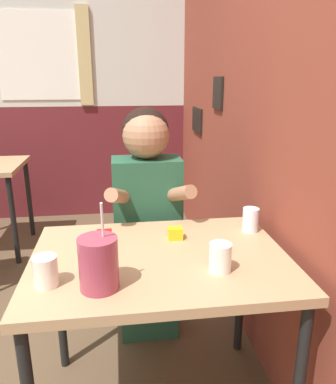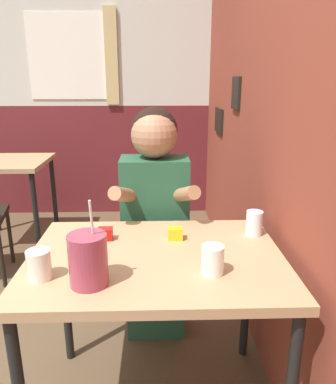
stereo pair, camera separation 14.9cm
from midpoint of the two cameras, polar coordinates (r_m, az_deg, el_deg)
name	(u,v)px [view 2 (the right image)]	position (r m, az deg, el deg)	size (l,w,h in m)	color
brick_wall_right	(246,80)	(2.44, 13.54, 16.25)	(0.08, 4.76, 2.70)	brown
back_wall	(87,78)	(3.82, -11.08, 16.62)	(5.34, 0.09, 2.70)	silver
main_table	(156,272)	(1.47, 1.15, -12.21)	(0.97, 0.70, 0.72)	tan
background_table	(9,173)	(3.30, -21.84, 2.69)	(0.62, 0.62, 0.72)	tan
person_seated	(155,218)	(1.93, 0.23, -3.96)	(0.42, 0.42, 1.23)	#235138
cocktail_pitcher	(88,260)	(1.22, -8.64, -10.25)	(0.13, 0.13, 0.29)	#99384C
glass_near_pitcher	(254,223)	(1.65, 15.55, -4.62)	(0.07, 0.07, 0.10)	silver
glass_center	(212,260)	(1.31, 10.11, -10.22)	(0.08, 0.08, 0.10)	silver
glass_far_side	(39,265)	(1.31, -15.97, -10.70)	(0.08, 0.08, 0.10)	silver
condiment_ketchup	(105,234)	(1.56, -6.86, -6.40)	(0.06, 0.04, 0.05)	#B7140F
condiment_mustard	(175,234)	(1.56, 3.88, -6.40)	(0.06, 0.04, 0.05)	yellow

